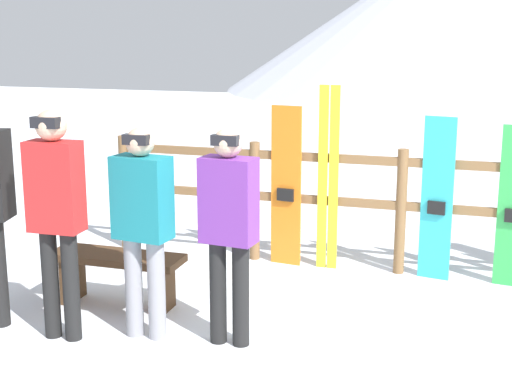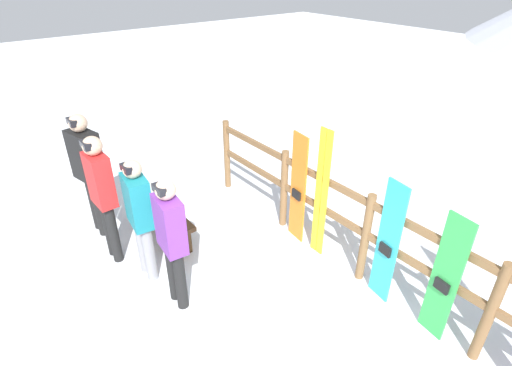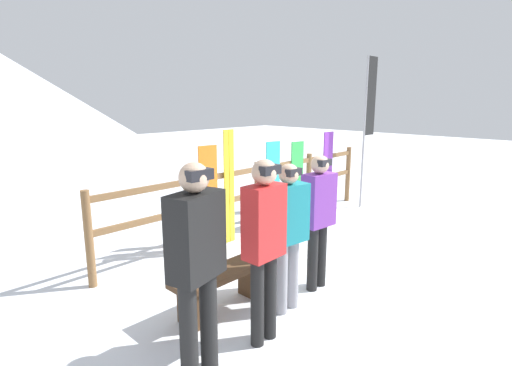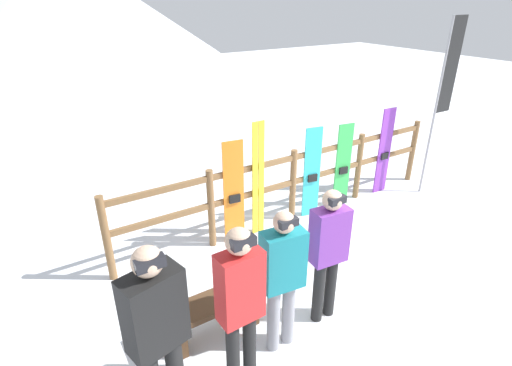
{
  "view_description": "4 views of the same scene",
  "coord_description": "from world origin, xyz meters",
  "px_view_note": "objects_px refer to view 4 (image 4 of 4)",
  "views": [
    {
      "loc": [
        0.62,
        -4.8,
        2.25
      ],
      "look_at": [
        -1.12,
        0.79,
        0.99
      ],
      "focal_mm": 50.0,
      "sensor_mm": 36.0,
      "label": 1
    },
    {
      "loc": [
        2.14,
        -1.57,
        3.45
      ],
      "look_at": [
        -1.12,
        0.98,
        1.09
      ],
      "focal_mm": 28.0,
      "sensor_mm": 36.0,
      "label": 2
    },
    {
      "loc": [
        -4.67,
        -2.76,
        2.21
      ],
      "look_at": [
        -0.89,
        0.89,
        1.09
      ],
      "focal_mm": 28.0,
      "sensor_mm": 36.0,
      "label": 3
    },
    {
      "loc": [
        -3.48,
        -2.75,
        3.32
      ],
      "look_at": [
        -1.05,
        1.14,
        1.13
      ],
      "focal_mm": 28.0,
      "sensor_mm": 36.0,
      "label": 4
    }
  ],
  "objects_px": {
    "person_purple": "(328,247)",
    "person_red": "(240,300)",
    "ski_pair_yellow": "(258,180)",
    "snowboard_cyan": "(312,173)",
    "person_black": "(157,328)",
    "snowboard_purple": "(384,152)",
    "snowboard_orange": "(234,193)",
    "rental_flag": "(444,85)",
    "bench": "(215,309)",
    "person_teal": "(282,273)",
    "snowboard_green": "(343,166)"
  },
  "relations": [
    {
      "from": "ski_pair_yellow",
      "to": "snowboard_cyan",
      "type": "bearing_deg",
      "value": -0.19
    },
    {
      "from": "person_teal",
      "to": "person_black",
      "type": "bearing_deg",
      "value": -173.58
    },
    {
      "from": "person_red",
      "to": "snowboard_green",
      "type": "relative_size",
      "value": 1.18
    },
    {
      "from": "bench",
      "to": "person_red",
      "type": "distance_m",
      "value": 0.98
    },
    {
      "from": "bench",
      "to": "person_teal",
      "type": "xyz_separation_m",
      "value": [
        0.5,
        -0.49,
        0.59
      ]
    },
    {
      "from": "bench",
      "to": "snowboard_purple",
      "type": "relative_size",
      "value": 0.72
    },
    {
      "from": "person_black",
      "to": "ski_pair_yellow",
      "type": "height_order",
      "value": "ski_pair_yellow"
    },
    {
      "from": "snowboard_green",
      "to": "snowboard_cyan",
      "type": "bearing_deg",
      "value": 180.0
    },
    {
      "from": "person_black",
      "to": "person_teal",
      "type": "bearing_deg",
      "value": 6.42
    },
    {
      "from": "rental_flag",
      "to": "snowboard_purple",
      "type": "bearing_deg",
      "value": 151.33
    },
    {
      "from": "person_black",
      "to": "snowboard_green",
      "type": "bearing_deg",
      "value": 28.2
    },
    {
      "from": "snowboard_cyan",
      "to": "snowboard_purple",
      "type": "xyz_separation_m",
      "value": [
        1.65,
        0.0,
        0.03
      ]
    },
    {
      "from": "person_red",
      "to": "ski_pair_yellow",
      "type": "relative_size",
      "value": 0.97
    },
    {
      "from": "person_black",
      "to": "ski_pair_yellow",
      "type": "distance_m",
      "value": 3.07
    },
    {
      "from": "bench",
      "to": "person_teal",
      "type": "bearing_deg",
      "value": -44.53
    },
    {
      "from": "snowboard_cyan",
      "to": "snowboard_green",
      "type": "bearing_deg",
      "value": -0.0
    },
    {
      "from": "person_purple",
      "to": "person_teal",
      "type": "bearing_deg",
      "value": -173.61
    },
    {
      "from": "person_black",
      "to": "rental_flag",
      "type": "height_order",
      "value": "rental_flag"
    },
    {
      "from": "person_black",
      "to": "snowboard_purple",
      "type": "height_order",
      "value": "person_black"
    },
    {
      "from": "bench",
      "to": "rental_flag",
      "type": "relative_size",
      "value": 0.37
    },
    {
      "from": "bench",
      "to": "snowboard_cyan",
      "type": "bearing_deg",
      "value": 30.71
    },
    {
      "from": "snowboard_orange",
      "to": "rental_flag",
      "type": "bearing_deg",
      "value": -6.15
    },
    {
      "from": "person_red",
      "to": "bench",
      "type": "bearing_deg",
      "value": 83.06
    },
    {
      "from": "person_black",
      "to": "snowboard_green",
      "type": "height_order",
      "value": "person_black"
    },
    {
      "from": "snowboard_purple",
      "to": "snowboard_orange",
      "type": "bearing_deg",
      "value": -180.0
    },
    {
      "from": "person_black",
      "to": "person_teal",
      "type": "xyz_separation_m",
      "value": [
        1.28,
        0.14,
        -0.1
      ]
    },
    {
      "from": "person_red",
      "to": "person_teal",
      "type": "distance_m",
      "value": 0.62
    },
    {
      "from": "person_red",
      "to": "snowboard_cyan",
      "type": "distance_m",
      "value": 3.35
    },
    {
      "from": "ski_pair_yellow",
      "to": "rental_flag",
      "type": "bearing_deg",
      "value": -6.94
    },
    {
      "from": "snowboard_green",
      "to": "snowboard_purple",
      "type": "distance_m",
      "value": 0.98
    },
    {
      "from": "person_purple",
      "to": "ski_pair_yellow",
      "type": "distance_m",
      "value": 1.91
    },
    {
      "from": "snowboard_purple",
      "to": "person_black",
      "type": "bearing_deg",
      "value": -156.81
    },
    {
      "from": "person_red",
      "to": "person_teal",
      "type": "bearing_deg",
      "value": 19.52
    },
    {
      "from": "person_black",
      "to": "snowboard_cyan",
      "type": "height_order",
      "value": "person_black"
    },
    {
      "from": "person_teal",
      "to": "ski_pair_yellow",
      "type": "height_order",
      "value": "ski_pair_yellow"
    },
    {
      "from": "snowboard_cyan",
      "to": "person_teal",
      "type": "bearing_deg",
      "value": -135.23
    },
    {
      "from": "snowboard_purple",
      "to": "rental_flag",
      "type": "relative_size",
      "value": 0.52
    },
    {
      "from": "person_teal",
      "to": "snowboard_orange",
      "type": "bearing_deg",
      "value": 74.11
    },
    {
      "from": "snowboard_orange",
      "to": "snowboard_green",
      "type": "distance_m",
      "value": 2.08
    },
    {
      "from": "ski_pair_yellow",
      "to": "snowboard_cyan",
      "type": "xyz_separation_m",
      "value": [
        1.0,
        -0.0,
        -0.13
      ]
    },
    {
      "from": "person_teal",
      "to": "snowboard_green",
      "type": "distance_m",
      "value": 3.28
    },
    {
      "from": "snowboard_orange",
      "to": "rental_flag",
      "type": "relative_size",
      "value": 0.51
    },
    {
      "from": "bench",
      "to": "snowboard_cyan",
      "type": "distance_m",
      "value": 2.9
    },
    {
      "from": "person_black",
      "to": "snowboard_purple",
      "type": "relative_size",
      "value": 1.12
    },
    {
      "from": "snowboard_orange",
      "to": "ski_pair_yellow",
      "type": "bearing_deg",
      "value": 0.47
    },
    {
      "from": "person_purple",
      "to": "person_red",
      "type": "relative_size",
      "value": 0.93
    },
    {
      "from": "person_purple",
      "to": "person_black",
      "type": "relative_size",
      "value": 0.91
    },
    {
      "from": "person_red",
      "to": "snowboard_purple",
      "type": "height_order",
      "value": "person_red"
    },
    {
      "from": "snowboard_orange",
      "to": "snowboard_green",
      "type": "xyz_separation_m",
      "value": [
        2.07,
        -0.0,
        -0.05
      ]
    },
    {
      "from": "ski_pair_yellow",
      "to": "person_black",
      "type": "bearing_deg",
      "value": -136.87
    }
  ]
}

